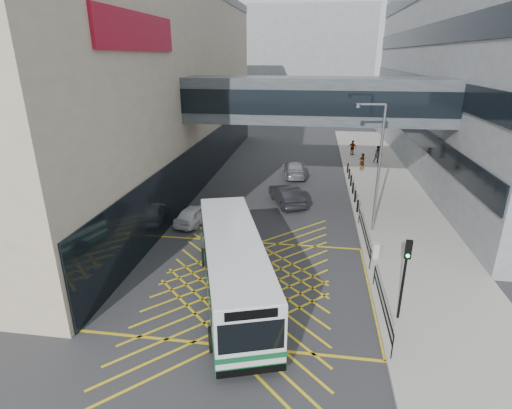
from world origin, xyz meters
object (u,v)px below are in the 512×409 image
at_px(pedestrian_a, 362,162).
at_px(car_silver, 294,169).
at_px(pedestrian_c, 353,148).
at_px(car_dark, 286,195).
at_px(bus, 233,264).
at_px(litter_bin, 376,250).
at_px(car_white, 195,214).
at_px(street_lamp, 377,161).
at_px(pedestrian_b, 378,154).
at_px(traffic_light, 405,269).

bearing_deg(pedestrian_a, car_silver, -8.66).
bearing_deg(pedestrian_c, car_dark, 100.95).
xyz_separation_m(bus, litter_bin, (6.93, 4.41, -1.02)).
relative_size(car_white, pedestrian_a, 2.42).
height_order(street_lamp, litter_bin, street_lamp).
xyz_separation_m(street_lamp, pedestrian_b, (2.76, 17.13, -3.53)).
relative_size(car_silver, street_lamp, 0.60).
xyz_separation_m(litter_bin, pedestrian_a, (1.00, 17.77, 0.40)).
distance_m(litter_bin, pedestrian_a, 17.80).
relative_size(traffic_light, pedestrian_a, 2.26).
xyz_separation_m(car_dark, pedestrian_b, (8.29, 12.90, 0.30)).
distance_m(bus, street_lamp, 11.12).
distance_m(bus, car_dark, 12.44).
bearing_deg(car_dark, pedestrian_b, -144.83).
height_order(traffic_light, pedestrian_b, traffic_light).
height_order(bus, car_dark, bus).
relative_size(bus, car_dark, 2.33).
distance_m(bus, car_white, 9.02).
bearing_deg(bus, pedestrian_b, 50.98).
bearing_deg(litter_bin, car_silver, 108.94).
distance_m(litter_bin, pedestrian_c, 23.97).
xyz_separation_m(car_dark, car_silver, (0.17, 7.38, -0.01)).
bearing_deg(pedestrian_b, bus, -124.62).
height_order(car_silver, street_lamp, street_lamp).
relative_size(car_silver, pedestrian_b, 2.68).
xyz_separation_m(pedestrian_a, pedestrian_b, (1.87, 3.04, 0.06)).
xyz_separation_m(car_white, traffic_light, (11.33, -8.96, 1.91)).
xyz_separation_m(car_dark, litter_bin, (5.42, -7.91, -0.16)).
bearing_deg(car_silver, car_dark, 81.59).
height_order(street_lamp, pedestrian_a, street_lamp).
bearing_deg(litter_bin, car_white, 162.45).
height_order(litter_bin, pedestrian_a, pedestrian_a).
xyz_separation_m(traffic_light, pedestrian_c, (0.41, 29.39, -1.57)).
height_order(traffic_light, litter_bin, traffic_light).
bearing_deg(pedestrian_a, litter_bin, 56.45).
bearing_deg(street_lamp, litter_bin, -96.51).
bearing_deg(pedestrian_a, car_dark, 26.62).
height_order(car_silver, traffic_light, traffic_light).
bearing_deg(car_white, pedestrian_c, -107.39).
distance_m(street_lamp, litter_bin, 5.43).
distance_m(traffic_light, pedestrian_c, 29.44).
distance_m(car_dark, traffic_light, 14.59).
bearing_deg(litter_bin, pedestrian_b, 82.15).
bearing_deg(traffic_light, bus, 179.50).
height_order(car_white, street_lamp, street_lamp).
relative_size(litter_bin, pedestrian_b, 0.47).
bearing_deg(car_dark, car_silver, -113.45).
bearing_deg(car_dark, traffic_light, 90.72).
height_order(car_white, litter_bin, car_white).
bearing_deg(car_silver, bus, 78.04).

